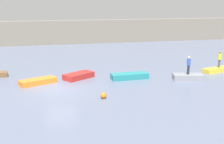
{
  "coord_description": "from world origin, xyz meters",
  "views": [
    {
      "loc": [
        -1.2,
        -23.82,
        7.09
      ],
      "look_at": [
        4.81,
        2.13,
        0.6
      ],
      "focal_mm": 48.73,
      "sensor_mm": 36.0,
      "label": 1
    }
  ],
  "objects": [
    {
      "name": "person_hiviz_shirt",
      "position": [
        15.71,
        2.31,
        1.32
      ],
      "size": [
        0.32,
        0.32,
        1.64
      ],
      "color": "#4C4C56",
      "rests_on": "rowboat_yellow"
    },
    {
      "name": "rowboat_red",
      "position": [
        1.86,
        2.78,
        0.25
      ],
      "size": [
        3.02,
        2.59,
        0.51
      ],
      "primitive_type": "cube",
      "rotation": [
        0.0,
        0.0,
        0.58
      ],
      "color": "red",
      "rests_on": "ground_plane"
    },
    {
      "name": "rowboat_grey",
      "position": [
        11.31,
        0.17,
        0.25
      ],
      "size": [
        2.82,
        1.77,
        0.5
      ],
      "primitive_type": "cube",
      "rotation": [
        0.0,
        0.0,
        -0.23
      ],
      "color": "gray",
      "rests_on": "ground_plane"
    },
    {
      "name": "rowboat_teal",
      "position": [
        6.32,
        1.61,
        0.26
      ],
      "size": [
        3.4,
        1.26,
        0.52
      ],
      "primitive_type": "cube",
      "rotation": [
        0.0,
        0.0,
        0.05
      ],
      "color": "teal",
      "rests_on": "ground_plane"
    },
    {
      "name": "mooring_buoy",
      "position": [
        2.92,
        -3.24,
        0.22
      ],
      "size": [
        0.45,
        0.45,
        0.45
      ],
      "primitive_type": "sphere",
      "color": "orange",
      "rests_on": "ground_plane"
    },
    {
      "name": "embankment_wall",
      "position": [
        0.0,
        24.51,
        1.85
      ],
      "size": [
        80.0,
        1.2,
        3.7
      ],
      "primitive_type": "cube",
      "color": "gray",
      "rests_on": "ground_plane"
    },
    {
      "name": "person_blue_shirt",
      "position": [
        11.31,
        0.17,
        1.42
      ],
      "size": [
        0.32,
        0.32,
        1.64
      ],
      "color": "#232838",
      "rests_on": "rowboat_grey"
    },
    {
      "name": "ground_plane",
      "position": [
        0.0,
        0.0,
        0.0
      ],
      "size": [
        120.0,
        120.0,
        0.0
      ],
      "primitive_type": "plane",
      "color": "slate"
    },
    {
      "name": "rowboat_orange",
      "position": [
        -1.73,
        1.74,
        0.22
      ],
      "size": [
        3.24,
        2.25,
        0.45
      ],
      "primitive_type": "cube",
      "rotation": [
        0.0,
        0.0,
        0.42
      ],
      "color": "orange",
      "rests_on": "ground_plane"
    },
    {
      "name": "rowboat_yellow",
      "position": [
        15.71,
        2.31,
        0.2
      ],
      "size": [
        3.63,
        1.78,
        0.41
      ],
      "primitive_type": "cube",
      "rotation": [
        0.0,
        0.0,
        0.26
      ],
      "color": "gold",
      "rests_on": "ground_plane"
    }
  ]
}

